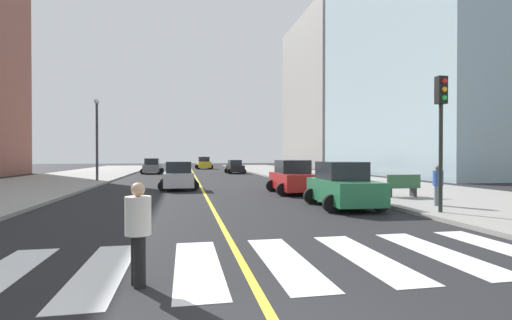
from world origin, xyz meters
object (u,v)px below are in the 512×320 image
(car_gray_second, at_px, (152,167))
(car_green_sixth, at_px, (343,186))
(park_bench, at_px, (402,186))
(car_red_nearest, at_px, (293,178))
(car_black_third, at_px, (235,167))
(car_silver_fourth, at_px, (179,176))
(car_yellow_fifth, at_px, (204,163))
(pedestrian_waiting_east, at_px, (438,183))
(pedestrian_crossing, at_px, (138,229))
(traffic_light_near_corner, at_px, (441,117))
(street_lamp, at_px, (97,132))

(car_gray_second, distance_m, car_green_sixth, 34.32)
(park_bench, bearing_deg, car_red_nearest, 45.81)
(car_gray_second, xyz_separation_m, car_green_sixth, (10.53, -32.66, 0.02))
(car_black_third, distance_m, car_silver_fourth, 22.50)
(car_yellow_fifth, distance_m, pedestrian_waiting_east, 50.32)
(car_red_nearest, relative_size, car_silver_fourth, 1.06)
(park_bench, bearing_deg, car_black_third, 8.51)
(car_silver_fourth, xyz_separation_m, pedestrian_crossing, (-0.40, -18.44, 0.11))
(car_yellow_fifth, bearing_deg, pedestrian_waiting_east, 96.04)
(traffic_light_near_corner, bearing_deg, car_red_nearest, -72.62)
(traffic_light_near_corner, bearing_deg, street_lamp, -52.27)
(car_yellow_fifth, distance_m, park_bench, 47.22)
(car_yellow_fifth, xyz_separation_m, pedestrian_crossing, (-4.02, -56.99, 0.00))
(car_yellow_fifth, xyz_separation_m, park_bench, (7.42, -46.63, -0.27))
(car_silver_fourth, xyz_separation_m, street_lamp, (-6.77, 8.12, 3.36))
(car_red_nearest, distance_m, car_silver_fourth, 7.68)
(car_black_third, bearing_deg, pedestrian_crossing, 77.17)
(car_yellow_fifth, height_order, pedestrian_waiting_east, car_yellow_fifth)
(car_black_third, relative_size, street_lamp, 0.57)
(car_gray_second, relative_size, pedestrian_waiting_east, 2.56)
(car_gray_second, xyz_separation_m, car_yellow_fifth, (7.13, 15.91, 0.08))
(car_gray_second, xyz_separation_m, pedestrian_crossing, (3.11, -41.08, 0.08))
(car_yellow_fifth, bearing_deg, car_red_nearest, 92.12)
(car_green_sixth, relative_size, park_bench, 2.46)
(car_gray_second, height_order, pedestrian_waiting_east, car_gray_second)
(car_gray_second, bearing_deg, street_lamp, -102.16)
(car_silver_fourth, bearing_deg, car_black_third, 71.70)
(car_black_third, bearing_deg, car_silver_fourth, 70.01)
(car_red_nearest, distance_m, traffic_light_near_corner, 9.93)
(car_red_nearest, bearing_deg, car_yellow_fifth, -85.47)
(car_red_nearest, xyz_separation_m, car_green_sixth, (0.36, -6.20, -0.00))
(car_black_third, xyz_separation_m, traffic_light_near_corner, (2.90, -34.44, 2.82))
(car_black_third, relative_size, car_yellow_fifth, 0.83)
(pedestrian_crossing, height_order, street_lamp, street_lamp)
(car_yellow_fifth, relative_size, car_green_sixth, 1.05)
(car_black_third, height_order, car_silver_fourth, car_silver_fourth)
(car_green_sixth, distance_m, pedestrian_waiting_east, 3.85)
(car_silver_fourth, relative_size, park_bench, 2.29)
(car_red_nearest, xyz_separation_m, car_yellow_fifth, (-3.05, 42.38, 0.05))
(car_black_third, distance_m, street_lamp, 19.24)
(car_black_third, distance_m, car_green_sixth, 31.52)
(car_black_third, bearing_deg, park_bench, 95.63)
(car_red_nearest, height_order, pedestrian_crossing, car_red_nearest)
(car_gray_second, distance_m, street_lamp, 15.26)
(park_bench, xyz_separation_m, pedestrian_crossing, (-11.44, -10.36, 0.27))
(car_black_third, bearing_deg, traffic_light_near_corner, 91.95)
(car_gray_second, bearing_deg, traffic_light_near_corner, -69.38)
(traffic_light_near_corner, distance_m, park_bench, 5.87)
(car_yellow_fifth, distance_m, street_lamp, 32.33)
(car_yellow_fifth, bearing_deg, pedestrian_crossing, 83.97)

